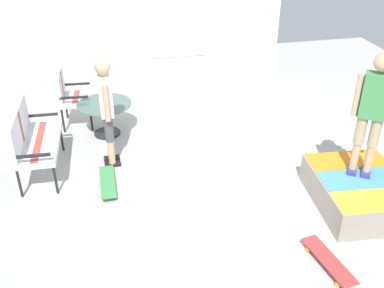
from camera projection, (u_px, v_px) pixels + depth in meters
ground_plane at (203, 191)px, 6.30m from camera, size 12.00×12.00×0.10m
house_facade at (134, 22)px, 8.70m from camera, size 0.23×6.00×2.74m
skate_ramp at (361, 191)px, 5.86m from camera, size 1.48×1.75×0.42m
patio_bench at (29, 136)px, 6.31m from camera, size 1.27×0.60×1.02m
patio_chair_near_house at (69, 92)px, 7.64m from camera, size 0.66×0.59×1.02m
patio_table at (105, 112)px, 7.44m from camera, size 0.90×0.90×0.57m
person_watching at (106, 106)px, 6.37m from camera, size 0.48×0.24×1.65m
person_skater at (373, 108)px, 5.39m from camera, size 0.35×0.42×1.62m
skateboard_by_bench at (108, 182)px, 6.25m from camera, size 0.80×0.20×0.10m
skateboard_spare at (329, 261)px, 4.95m from camera, size 0.82×0.32×0.10m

